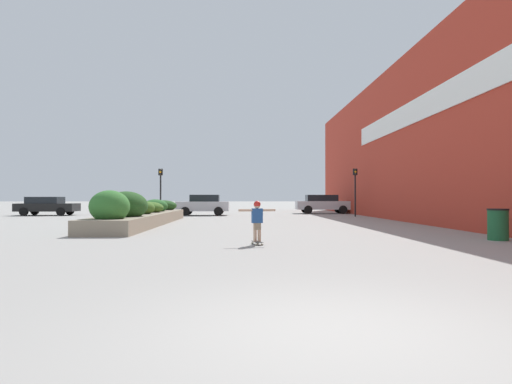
% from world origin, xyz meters
% --- Properties ---
extents(ground_plane, '(300.00, 300.00, 0.00)m').
position_xyz_m(ground_plane, '(0.00, 0.00, 0.00)').
color(ground_plane, gray).
extents(building_wall_right, '(0.67, 47.09, 9.18)m').
position_xyz_m(building_wall_right, '(8.24, 20.15, 4.60)').
color(building_wall_right, '#B23323').
rests_on(building_wall_right, ground_plane).
extents(planter_box, '(2.00, 14.31, 1.60)m').
position_xyz_m(planter_box, '(-5.75, 17.56, 0.56)').
color(planter_box, gray).
rests_on(planter_box, ground_plane).
extents(skateboard, '(0.33, 0.63, 0.09)m').
position_xyz_m(skateboard, '(-0.50, 8.37, 0.07)').
color(skateboard, black).
rests_on(skateboard, ground_plane).
extents(skateboarder, '(1.06, 0.32, 1.15)m').
position_xyz_m(skateboarder, '(-0.50, 8.37, 0.79)').
color(skateboarder, tan).
rests_on(skateboarder, skateboard).
extents(trash_bin, '(0.64, 0.64, 0.99)m').
position_xyz_m(trash_bin, '(7.06, 9.46, 0.50)').
color(trash_bin, '#1E5B33').
rests_on(trash_bin, ground_plane).
extents(car_leftmost, '(4.60, 1.90, 1.55)m').
position_xyz_m(car_leftmost, '(5.84, 33.29, 0.82)').
color(car_leftmost, '#BCBCC1').
rests_on(car_leftmost, ground_plane).
extents(car_center_left, '(4.25, 1.96, 1.46)m').
position_xyz_m(car_center_left, '(18.29, 30.71, 0.78)').
color(car_center_left, slate).
rests_on(car_center_left, ground_plane).
extents(car_center_right, '(3.87, 2.07, 1.54)m').
position_xyz_m(car_center_right, '(-3.82, 29.68, 0.81)').
color(car_center_right, '#BCBCC1').
rests_on(car_center_right, ground_plane).
extents(car_rightmost, '(4.29, 1.99, 1.38)m').
position_xyz_m(car_rightmost, '(-15.52, 29.99, 0.73)').
color(car_rightmost, black).
rests_on(car_rightmost, ground_plane).
extents(traffic_light_left, '(0.28, 0.30, 3.32)m').
position_xyz_m(traffic_light_left, '(-6.56, 27.13, 2.27)').
color(traffic_light_left, black).
rests_on(traffic_light_left, ground_plane).
extents(traffic_light_right, '(0.28, 0.30, 3.36)m').
position_xyz_m(traffic_light_right, '(7.00, 27.13, 2.30)').
color(traffic_light_right, black).
rests_on(traffic_light_right, ground_plane).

